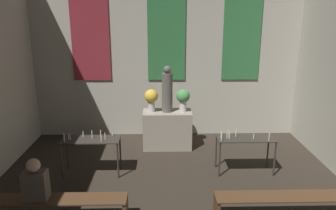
# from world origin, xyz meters

# --- Properties ---
(wall_back) EXTENTS (7.14, 0.16, 4.78)m
(wall_back) POSITION_xyz_m (0.00, 9.55, 2.42)
(wall_back) COLOR #B2AD9E
(wall_back) RESTS_ON ground_plane
(altar) EXTENTS (1.18, 0.61, 0.92)m
(altar) POSITION_xyz_m (0.00, 8.58, 0.46)
(altar) COLOR gray
(altar) RESTS_ON ground_plane
(statue) EXTENTS (0.25, 0.25, 1.12)m
(statue) POSITION_xyz_m (0.00, 8.58, 1.44)
(statue) COLOR #5B5651
(statue) RESTS_ON altar
(flower_vase_left) EXTENTS (0.33, 0.33, 0.55)m
(flower_vase_left) POSITION_xyz_m (-0.38, 8.58, 1.27)
(flower_vase_left) COLOR beige
(flower_vase_left) RESTS_ON altar
(flower_vase_right) EXTENTS (0.33, 0.33, 0.55)m
(flower_vase_right) POSITION_xyz_m (0.38, 8.58, 1.27)
(flower_vase_right) COLOR beige
(flower_vase_right) RESTS_ON altar
(candle_rack_left) EXTENTS (1.18, 0.49, 0.95)m
(candle_rack_left) POSITION_xyz_m (-1.59, 7.23, 0.66)
(candle_rack_left) COLOR #332D28
(candle_rack_left) RESTS_ON ground_plane
(candle_rack_right) EXTENTS (1.18, 0.49, 0.95)m
(candle_rack_right) POSITION_xyz_m (1.58, 7.23, 0.66)
(candle_rack_right) COLOR #332D28
(candle_rack_right) RESTS_ON ground_plane
(pew_back_left) EXTENTS (2.40, 0.36, 0.45)m
(pew_back_left) POSITION_xyz_m (-1.90, 5.54, 0.34)
(pew_back_left) COLOR #4C331E
(pew_back_left) RESTS_ON ground_plane
(pew_back_right) EXTENTS (2.40, 0.36, 0.45)m
(pew_back_right) POSITION_xyz_m (1.90, 5.54, 0.34)
(pew_back_right) COLOR #4C331E
(pew_back_right) RESTS_ON ground_plane
(person_seated) EXTENTS (0.36, 0.24, 0.68)m
(person_seated) POSITION_xyz_m (-2.09, 5.54, 0.74)
(person_seated) COLOR #4C4238
(person_seated) RESTS_ON pew_back_left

